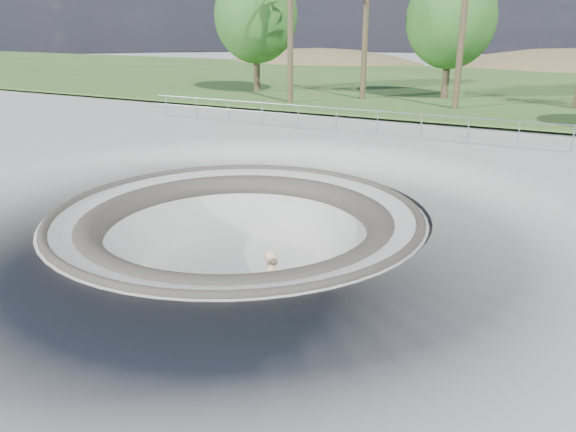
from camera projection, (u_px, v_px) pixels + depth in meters
name	position (u px, v px, depth m)	size (l,w,h in m)	color
ground	(237.00, 212.00, 15.52)	(180.00, 180.00, 0.00)	#AFAFA9
skate_bowl	(239.00, 272.00, 16.12)	(14.00, 14.00, 4.10)	#AFAFA9
grass_strip	(467.00, 85.00, 44.03)	(180.00, 36.00, 0.12)	#395D25
distant_hills	(532.00, 132.00, 64.25)	(103.20, 45.00, 28.60)	brown
safety_railing	(377.00, 122.00, 25.38)	(25.00, 0.06, 1.03)	gray
skateboard	(274.00, 320.00, 13.53)	(0.92, 0.34, 0.09)	brown
skater	(273.00, 286.00, 13.23)	(0.65, 0.43, 1.79)	#D6B58A
bushy_tree_left	(256.00, 16.00, 37.96)	(5.78, 5.25, 8.33)	brown
bushy_tree_mid	(451.00, 19.00, 34.58)	(5.52, 5.02, 7.97)	brown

